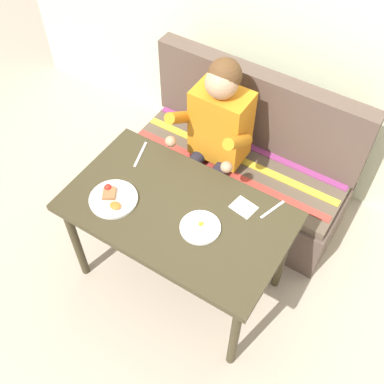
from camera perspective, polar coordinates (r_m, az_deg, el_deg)
ground_plane at (r=3.11m, az=-1.50°, el=-10.17°), size 8.00×8.00×0.00m
back_wall at (r=2.99m, az=12.44°, el=21.60°), size 4.40×0.10×2.60m
table at (r=2.56m, az=-1.80°, el=-3.23°), size 1.20×0.70×0.73m
couch at (r=3.23m, az=5.85°, el=2.87°), size 1.44×0.56×1.00m
person at (r=2.86m, az=2.75°, el=7.08°), size 0.45×0.61×1.21m
plate_breakfast at (r=2.56m, az=-9.50°, el=-0.76°), size 0.26×0.26×0.05m
plate_eggs at (r=2.42m, az=1.00°, el=-4.26°), size 0.21×0.21×0.04m
napkin at (r=2.51m, az=6.24°, el=-1.84°), size 0.14×0.12×0.01m
fork at (r=2.53m, az=9.67°, el=-2.09°), size 0.07×0.17×0.00m
knife at (r=2.76m, az=-6.22°, el=4.55°), size 0.07×0.20×0.00m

